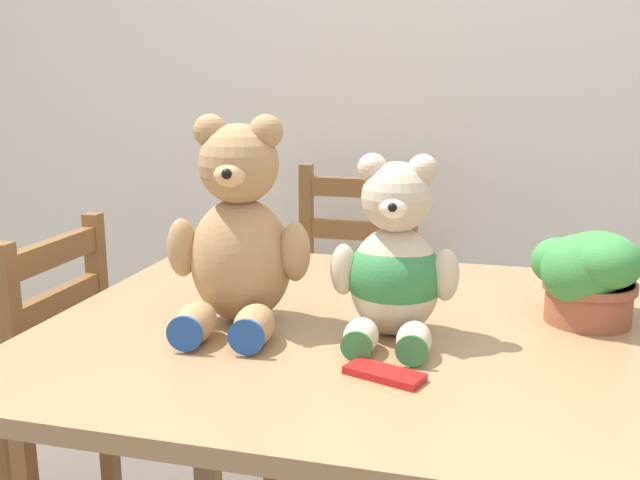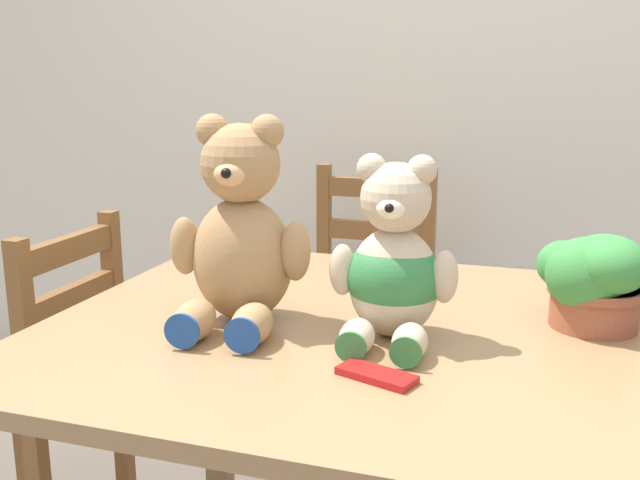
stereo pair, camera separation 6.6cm
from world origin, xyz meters
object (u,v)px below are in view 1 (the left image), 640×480
potted_plant (590,272)px  wooden_chair_behind (347,321)px  wooden_chair_side (21,390)px  teddy_bear_left (239,236)px  teddy_bear_right (395,265)px  chocolate_bar (384,374)px

potted_plant → wooden_chair_behind: bearing=129.9°
wooden_chair_side → teddy_bear_left: teddy_bear_left is taller
teddy_bear_right → potted_plant: size_ratio=1.43×
wooden_chair_side → potted_plant: (1.30, -0.07, 0.42)m
wooden_chair_behind → teddy_bear_left: size_ratio=2.48×
potted_plant → teddy_bear_right: bearing=-154.1°
wooden_chair_behind → teddy_bear_right: 1.04m
wooden_chair_side → teddy_bear_right: teddy_bear_right is taller
potted_plant → wooden_chair_side: bearing=176.9°
wooden_chair_side → teddy_bear_right: (0.97, -0.23, 0.45)m
wooden_chair_behind → teddy_bear_right: bearing=107.5°
wooden_chair_side → potted_plant: potted_plant is taller
wooden_chair_behind → potted_plant: (0.62, -0.74, 0.40)m
teddy_bear_right → chocolate_bar: size_ratio=2.64×
chocolate_bar → teddy_bear_right: bearing=95.1°
teddy_bear_left → chocolate_bar: bearing=142.9°
wooden_chair_behind → chocolate_bar: 1.17m
wooden_chair_behind → teddy_bear_right: teddy_bear_right is taller
wooden_chair_side → teddy_bear_right: size_ratio=2.76×
wooden_chair_side → teddy_bear_left: size_ratio=2.31×
teddy_bear_right → wooden_chair_side: bearing=-16.6°
teddy_bear_right → wooden_chair_behind: bearing=-75.6°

